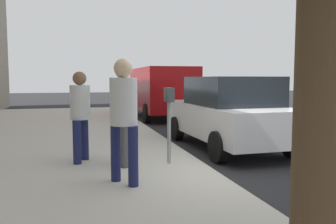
% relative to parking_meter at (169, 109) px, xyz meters
% --- Properties ---
extents(ground_plane, '(80.00, 80.00, 0.00)m').
position_rel_parking_meter_xyz_m(ground_plane, '(-0.49, -0.64, -1.17)').
color(ground_plane, '#232326').
rests_on(ground_plane, ground).
extents(sidewalk_slab, '(28.00, 6.00, 0.15)m').
position_rel_parking_meter_xyz_m(sidewalk_slab, '(-0.49, 2.36, -1.09)').
color(sidewalk_slab, '#B7B2A8').
rests_on(sidewalk_slab, ground_plane).
extents(parking_meter, '(0.36, 0.12, 1.41)m').
position_rel_parking_meter_xyz_m(parking_meter, '(0.00, 0.00, 0.00)').
color(parking_meter, gray).
rests_on(parking_meter, sidewalk_slab).
extents(pedestrian_at_meter, '(0.55, 0.40, 1.84)m').
position_rel_parking_meter_xyz_m(pedestrian_at_meter, '(0.07, 0.84, 0.08)').
color(pedestrian_at_meter, '#47474C').
rests_on(pedestrian_at_meter, sidewalk_slab).
extents(pedestrian_bystander, '(0.49, 0.41, 1.87)m').
position_rel_parking_meter_xyz_m(pedestrian_bystander, '(-1.10, 0.99, 0.10)').
color(pedestrian_bystander, '#191E4C').
rests_on(pedestrian_bystander, sidewalk_slab).
extents(parking_officer, '(0.49, 0.37, 1.71)m').
position_rel_parking_meter_xyz_m(parking_officer, '(0.53, 1.59, -0.02)').
color(parking_officer, '#191E4C').
rests_on(parking_officer, sidewalk_slab).
extents(parked_sedan_near, '(4.44, 2.04, 1.77)m').
position_rel_parking_meter_xyz_m(parked_sedan_near, '(1.75, -1.99, -0.27)').
color(parked_sedan_near, silver).
rests_on(parked_sedan_near, ground_plane).
extents(parked_van_far, '(5.23, 2.18, 2.18)m').
position_rel_parking_meter_xyz_m(parked_van_far, '(8.86, -1.99, 0.09)').
color(parked_van_far, maroon).
rests_on(parked_van_far, ground_plane).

